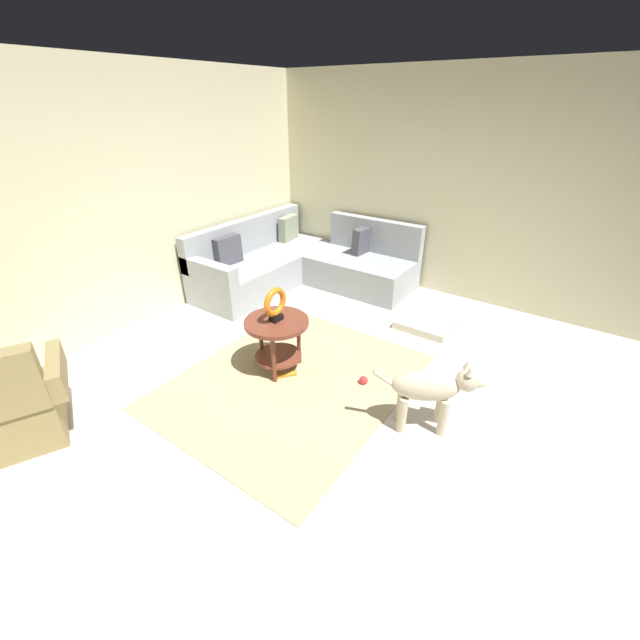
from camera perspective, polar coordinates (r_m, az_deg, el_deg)
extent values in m
cube|color=silver|center=(3.48, 3.97, -14.48)|extent=(6.00, 6.00, 0.10)
cube|color=beige|center=(4.84, -27.57, 14.00)|extent=(6.00, 0.12, 2.70)
cube|color=beige|center=(5.38, 21.84, 16.37)|extent=(0.12, 6.00, 2.70)
cube|color=tan|center=(3.84, -3.84, -8.51)|extent=(2.30, 1.90, 0.01)
cube|color=#9EA3A8|center=(5.78, -7.44, 7.02)|extent=(2.20, 0.85, 0.42)
cube|color=#9EA3A8|center=(5.87, -10.36, 11.70)|extent=(2.20, 0.14, 0.46)
cube|color=#9EA3A8|center=(5.67, 5.77, 6.69)|extent=(0.85, 1.40, 0.42)
cube|color=#9EA3A8|center=(5.82, 7.77, 11.76)|extent=(0.14, 1.40, 0.46)
cube|color=#9EA3A8|center=(5.01, -15.47, 6.69)|extent=(0.16, 0.85, 0.22)
cube|color=gray|center=(6.32, -4.46, 12.72)|extent=(0.39, 0.17, 0.38)
cube|color=#4C4C56|center=(5.45, -12.86, 9.48)|extent=(0.39, 0.16, 0.38)
cube|color=#4C4C56|center=(5.76, 6.12, 11.04)|extent=(0.39, 0.18, 0.39)
cube|color=olive|center=(3.92, -37.00, -10.84)|extent=(0.80, 0.80, 0.40)
cube|color=olive|center=(3.70, -33.19, -5.92)|extent=(0.34, 0.59, 0.22)
cylinder|color=brown|center=(3.74, -6.17, -0.31)|extent=(0.60, 0.60, 0.04)
cylinder|color=brown|center=(3.93, -5.89, -5.03)|extent=(0.45, 0.45, 0.02)
cylinder|color=brown|center=(4.00, -8.32, -2.82)|extent=(0.04, 0.04, 0.50)
cylinder|color=brown|center=(3.70, -6.57, -5.59)|extent=(0.04, 0.04, 0.50)
cylinder|color=brown|center=(3.94, -3.01, -3.10)|extent=(0.04, 0.04, 0.50)
cube|color=black|center=(3.72, -6.21, 0.29)|extent=(0.12, 0.08, 0.05)
torus|color=orange|center=(3.64, -6.34, 2.55)|extent=(0.28, 0.06, 0.28)
cube|color=beige|center=(4.95, 15.29, 0.19)|extent=(0.80, 0.60, 0.09)
cylinder|color=beige|center=(3.46, 16.61, -11.53)|extent=(0.07, 0.07, 0.32)
cylinder|color=beige|center=(3.35, 16.99, -13.06)|extent=(0.07, 0.07, 0.32)
cylinder|color=beige|center=(3.41, 11.36, -11.45)|extent=(0.07, 0.07, 0.32)
cylinder|color=beige|center=(3.30, 11.55, -13.01)|extent=(0.07, 0.07, 0.32)
ellipsoid|color=beige|center=(3.22, 14.66, -8.98)|extent=(0.45, 0.56, 0.24)
sphere|color=beige|center=(3.25, 20.09, -8.04)|extent=(0.17, 0.17, 0.17)
ellipsoid|color=beige|center=(3.28, 21.33, -8.33)|extent=(0.12, 0.14, 0.07)
cone|color=beige|center=(3.22, 20.09, -5.91)|extent=(0.06, 0.06, 0.07)
cone|color=beige|center=(3.15, 20.43, -6.84)|extent=(0.06, 0.06, 0.07)
cylinder|color=beige|center=(3.16, 9.15, -8.25)|extent=(0.13, 0.19, 0.16)
sphere|color=red|center=(3.80, 6.16, -8.46)|extent=(0.08, 0.08, 0.08)
cylinder|color=orange|center=(3.89, -4.75, -7.68)|extent=(0.18, 0.16, 0.05)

